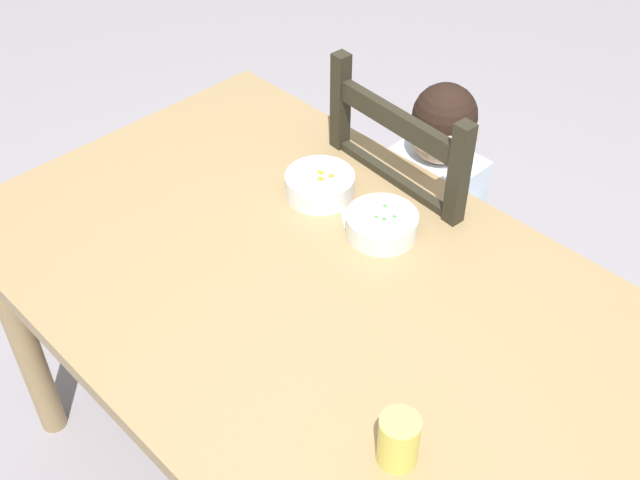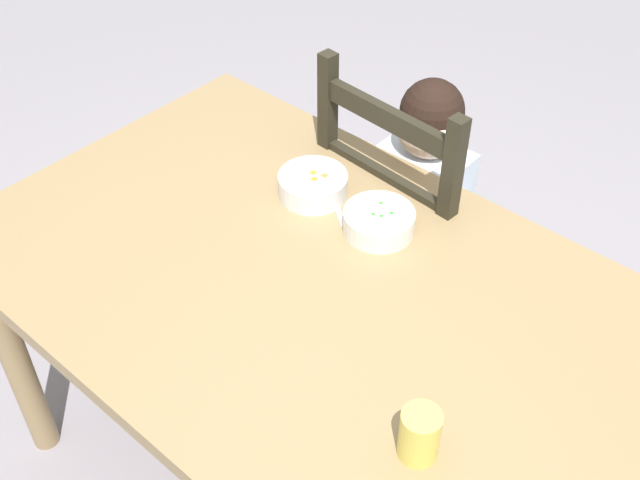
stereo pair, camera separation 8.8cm
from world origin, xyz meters
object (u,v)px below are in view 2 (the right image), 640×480
Objects in this scene: spoon at (335,200)px; drinking_cup at (420,434)px; bowl_of_peas at (379,221)px; dining_table at (321,320)px; dining_chair at (411,244)px; bowl_of_carrots at (313,185)px; child_figure at (417,199)px.

spoon is 0.68m from drinking_cup.
dining_table is at bearing -84.46° from bowl_of_peas.
dining_chair is 0.45m from bowl_of_carrots.
drinking_cup reaches higher than spoon.
dining_table is 0.52m from child_figure.
child_figure is 6.09× the size of bowl_of_carrots.
dining_table is 12.55× the size of spoon.
dining_table is at bearing 153.96° from drinking_cup.
dining_chair is 0.41m from spoon.
bowl_of_peas is 1.28× the size of spoon.
child_figure is (-0.12, 0.51, -0.04)m from dining_table.
child_figure is 9.84× the size of drinking_cup.
child_figure is (0.00, -0.00, 0.16)m from dining_chair.
spoon reaches higher than dining_table.
dining_chair is 10.44× the size of drinking_cup.
dining_chair is (-0.12, 0.51, -0.20)m from dining_table.
bowl_of_carrots reaches higher than bowl_of_peas.
bowl_of_carrots is (-0.10, -0.29, 0.17)m from child_figure.
dining_table is 9.78× the size of bowl_of_peas.
dining_table is at bearing -45.30° from bowl_of_carrots.
dining_table is 1.49× the size of dining_chair.
bowl_of_carrots is 0.06m from spoon.
dining_chair is at bearing 125.56° from drinking_cup.
bowl_of_carrots reaches higher than dining_table.
drinking_cup is (0.53, -0.41, 0.05)m from spoon.
dining_chair reaches higher than child_figure.
drinking_cup is (0.50, -0.69, 0.35)m from dining_chair.
bowl_of_carrots is at bearing -107.27° from dining_chair.
dining_chair is 1.06× the size of child_figure.
child_figure is 7.96× the size of spoon.
bowl_of_peas is at bearing 0.00° from bowl_of_carrots.
dining_table is at bearing -77.03° from child_figure.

